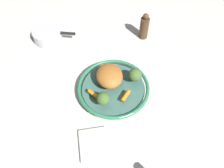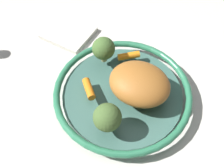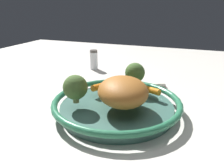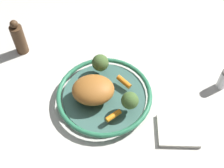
{
  "view_description": "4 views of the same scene",
  "coord_description": "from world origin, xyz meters",
  "views": [
    {
      "loc": [
        -0.57,
        -0.13,
        0.86
      ],
      "look_at": [
        -0.01,
        0.0,
        0.07
      ],
      "focal_mm": 36.05,
      "sensor_mm": 36.0,
      "label": 1
    },
    {
      "loc": [
        0.28,
        -0.24,
        0.57
      ],
      "look_at": [
        -0.01,
        -0.02,
        0.07
      ],
      "focal_mm": 44.23,
      "sensor_mm": 36.0,
      "label": 2
    },
    {
      "loc": [
        0.5,
        0.18,
        0.27
      ],
      "look_at": [
        -0.0,
        -0.01,
        0.08
      ],
      "focal_mm": 36.8,
      "sensor_mm": 36.0,
      "label": 3
    },
    {
      "loc": [
        -0.26,
        0.5,
        0.83
      ],
      "look_at": [
        -0.02,
        -0.03,
        0.06
      ],
      "focal_mm": 46.27,
      "sensor_mm": 36.0,
      "label": 4
    }
  ],
  "objects": [
    {
      "name": "baby_carrot_back",
      "position": [
        -0.04,
        -0.06,
        0.05
      ],
      "size": [
        0.06,
        0.04,
        0.02
      ],
      "primitive_type": "cylinder",
      "rotation": [
        1.48,
        0.0,
        1.23
      ],
      "color": "orange",
      "rests_on": "serving_bowl"
    },
    {
      "name": "serving_bowl",
      "position": [
        0.0,
        0.0,
        0.02
      ],
      "size": [
        0.33,
        0.33,
        0.04
      ],
      "color": "#3D665B",
      "rests_on": "ground_plane"
    },
    {
      "name": "roast_chicken_piece",
      "position": [
        0.03,
        0.02,
        0.07
      ],
      "size": [
        0.18,
        0.17,
        0.07
      ],
      "primitive_type": "ellipsoid",
      "rotation": [
        0.0,
        0.0,
        0.46
      ],
      "color": "#A96529",
      "rests_on": "serving_bowl"
    },
    {
      "name": "broccoli_floret_mid",
      "position": [
        -0.1,
        0.02,
        0.08
      ],
      "size": [
        0.06,
        0.06,
        0.07
      ],
      "color": "tan",
      "rests_on": "serving_bowl"
    },
    {
      "name": "ground_plane",
      "position": [
        0.0,
        0.0,
        0.0
      ],
      "size": [
        1.92,
        1.92,
        0.0
      ],
      "primitive_type": "plane",
      "color": "beige"
    },
    {
      "name": "pepper_mill",
      "position": [
        0.39,
        -0.07,
        0.07
      ],
      "size": [
        0.05,
        0.05,
        0.15
      ],
      "color": "#4C331E",
      "rests_on": "ground_plane"
    },
    {
      "name": "baby_carrot_near_rim",
      "position": [
        -0.07,
        0.07,
        0.05
      ],
      "size": [
        0.04,
        0.06,
        0.02
      ],
      "primitive_type": "cylinder",
      "rotation": [
        1.61,
        0.0,
        5.82
      ],
      "color": "orange",
      "rests_on": "serving_bowl"
    },
    {
      "name": "saucepan",
      "position": [
        0.25,
        0.43,
        0.03
      ],
      "size": [
        0.15,
        0.23,
        0.06
      ],
      "color": "silver",
      "rests_on": "ground_plane"
    },
    {
      "name": "broccoli_floret_small",
      "position": [
        0.06,
        -0.08,
        0.08
      ],
      "size": [
        0.06,
        0.06,
        0.07
      ],
      "color": "tan",
      "rests_on": "serving_bowl"
    },
    {
      "name": "dish_towel",
      "position": [
        -0.27,
        0.01,
        0.01
      ],
      "size": [
        0.16,
        0.15,
        0.01
      ],
      "primitive_type": "cube",
      "rotation": [
        0.0,
        0.0,
        0.41
      ],
      "color": "silver",
      "rests_on": "ground_plane"
    }
  ]
}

